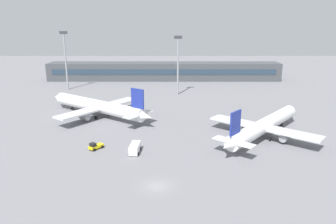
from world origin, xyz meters
TOP-DOWN VIEW (x-y plane):
  - ground_plane at (0.00, 40.00)m, footprint 400.00×400.00m
  - terminal_building at (0.00, 114.13)m, footprint 119.42×12.13m
  - airplane_near at (27.41, 26.56)m, footprint 30.23×34.32m
  - airplane_mid at (-20.65, 45.74)m, footprint 38.00×30.30m
  - baggage_tug_yellow at (-15.21, 17.78)m, footprint 3.42×3.75m
  - service_van_white at (-5.62, 15.81)m, footprint 2.64×5.34m
  - floodlight_tower_west at (6.09, 78.45)m, footprint 3.20×0.80m
  - floodlight_tower_east at (-43.03, 88.72)m, footprint 3.20×0.80m

SIDE VIEW (x-z plane):
  - ground_plane at x=0.00m, z-range 0.00..0.00m
  - baggage_tug_yellow at x=-15.21m, z-range -0.08..1.67m
  - service_van_white at x=-5.62m, z-range 0.07..2.15m
  - airplane_near at x=27.41m, z-range -2.04..8.42m
  - airplane_mid at x=-20.65m, z-range -2.16..8.93m
  - terminal_building at x=0.00m, z-range 0.00..9.00m
  - floodlight_tower_west at x=6.09m, z-range 1.99..25.99m
  - floodlight_tower_east at x=-43.03m, z-range 2.01..27.51m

